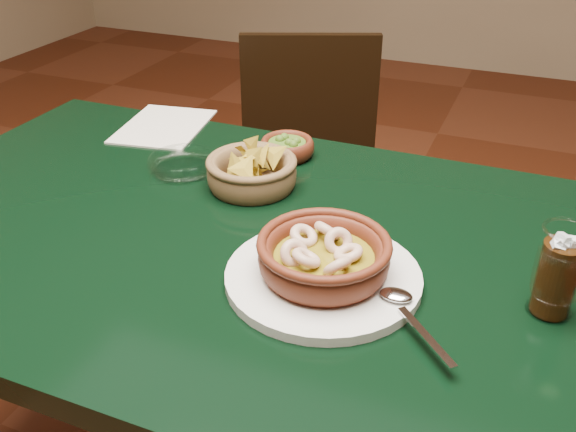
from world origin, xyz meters
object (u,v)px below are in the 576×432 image
at_px(chip_basket, 252,172).
at_px(cola_drink, 558,273).
at_px(shrimp_plate, 324,262).
at_px(dining_chair, 309,184).
at_px(dining_table, 217,275).

bearing_deg(chip_basket, cola_drink, -18.61).
distance_m(shrimp_plate, chip_basket, 0.31).
xyz_separation_m(dining_chair, chip_basket, (0.09, -0.55, 0.31)).
relative_size(dining_chair, chip_basket, 4.38).
distance_m(dining_chair, cola_drink, 1.01).
bearing_deg(cola_drink, shrimp_plate, -170.47).
relative_size(dining_chair, cola_drink, 5.81).
height_order(dining_table, dining_chair, dining_chair).
relative_size(dining_table, shrimp_plate, 3.44).
bearing_deg(dining_table, chip_basket, 90.02).
relative_size(dining_chair, shrimp_plate, 2.46).
bearing_deg(dining_chair, shrimp_plate, -68.14).
bearing_deg(dining_table, cola_drink, -2.89).
relative_size(shrimp_plate, chip_basket, 1.78).
xyz_separation_m(dining_chair, cola_drink, (0.61, -0.73, 0.34)).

